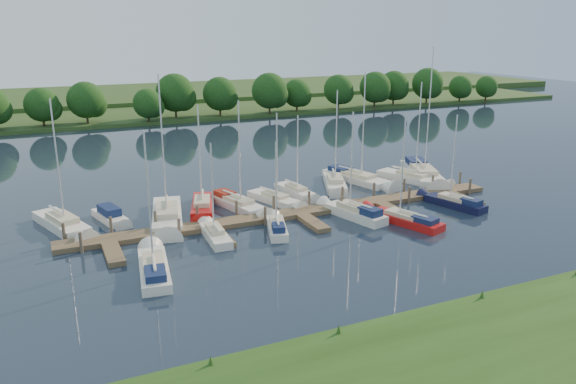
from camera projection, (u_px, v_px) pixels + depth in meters
name	position (u px, v px, depth m)	size (l,w,h in m)	color
ground	(343.00, 246.00, 42.05)	(260.00, 260.00, 0.00)	#1A2334
near_bank	(503.00, 351.00, 28.00)	(90.00, 10.00, 0.50)	#1F4012
dock	(301.00, 215.00, 48.38)	(40.00, 6.00, 0.40)	#4E3D2C
mooring_pilings	(296.00, 207.00, 49.25)	(38.24, 2.84, 2.00)	#473D33
far_shore	(149.00, 111.00, 107.51)	(180.00, 30.00, 0.60)	#254119
distant_hill	(127.00, 95.00, 129.25)	(220.00, 40.00, 1.40)	#3A5726
treeline	(153.00, 99.00, 94.90)	(146.29, 9.14, 8.14)	#38281C
sailboat_n_0	(64.00, 226.00, 45.49)	(4.30, 8.59, 11.04)	silver
motorboat	(111.00, 217.00, 47.36)	(2.60, 5.37, 1.56)	silver
sailboat_n_2	(167.00, 218.00, 47.37)	(4.16, 10.18, 12.71)	silver
sailboat_n_3	(202.00, 208.00, 50.01)	(3.71, 7.68, 9.91)	red
sailboat_n_4	(238.00, 205.00, 50.73)	(3.67, 8.04, 10.15)	silver
sailboat_n_5	(276.00, 200.00, 52.34)	(3.40, 6.84, 8.75)	silver
sailboat_n_6	(296.00, 192.00, 54.82)	(2.20, 6.40, 8.17)	silver
sailboat_n_7	(335.00, 184.00, 57.53)	(4.46, 7.92, 10.32)	silver
sailboat_n_8	(358.00, 179.00, 59.36)	(4.41, 9.58, 11.97)	silver
sailboat_n_9	(413.00, 179.00, 59.42)	(4.37, 8.52, 10.86)	silver
sailboat_n_10	(423.00, 175.00, 60.96)	(6.26, 11.32, 14.42)	silver
sailboat_s_0	(154.00, 268.00, 37.39)	(2.76, 7.88, 9.91)	silver
sailboat_s_1	(215.00, 235.00, 43.48)	(1.68, 6.01, 7.85)	silver
sailboat_s_2	(277.00, 228.00, 44.92)	(2.80, 5.79, 7.62)	silver
sailboat_s_3	(354.00, 214.00, 48.27)	(3.20, 7.33, 9.55)	silver
sailboat_s_4	(403.00, 220.00, 46.92)	(3.81, 7.59, 9.62)	red
sailboat_s_5	(454.00, 203.00, 51.22)	(3.06, 6.80, 8.75)	black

